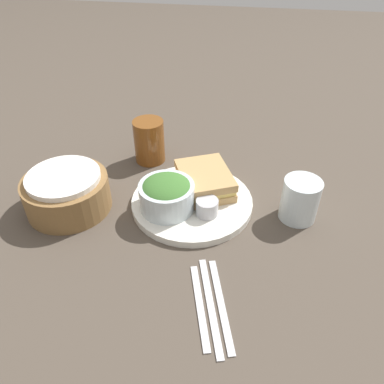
# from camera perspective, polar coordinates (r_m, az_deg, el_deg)

# --- Properties ---
(ground_plane) EXTENTS (4.00, 4.00, 0.00)m
(ground_plane) POSITION_cam_1_polar(r_m,az_deg,el_deg) (0.84, 0.00, -1.97)
(ground_plane) COLOR #4C4238
(plate) EXTENTS (0.27, 0.27, 0.02)m
(plate) POSITION_cam_1_polar(r_m,az_deg,el_deg) (0.83, 0.00, -1.53)
(plate) COLOR white
(plate) RESTS_ON ground_plane
(sandwich) EXTENTS (0.17, 0.16, 0.05)m
(sandwich) POSITION_cam_1_polar(r_m,az_deg,el_deg) (0.85, 1.94, 1.78)
(sandwich) COLOR tan
(sandwich) RESTS_ON plate
(salad_bowl) EXTENTS (0.12, 0.12, 0.07)m
(salad_bowl) POSITION_cam_1_polar(r_m,az_deg,el_deg) (0.79, -3.88, -0.25)
(salad_bowl) COLOR silver
(salad_bowl) RESTS_ON plate
(dressing_cup) EXTENTS (0.05, 0.05, 0.04)m
(dressing_cup) POSITION_cam_1_polar(r_m,az_deg,el_deg) (0.78, 2.31, -2.33)
(dressing_cup) COLOR #B7B7BC
(dressing_cup) RESTS_ON plate
(orange_wedge) EXTENTS (0.04, 0.04, 0.04)m
(orange_wedge) POSITION_cam_1_polar(r_m,az_deg,el_deg) (0.85, -3.72, 1.79)
(orange_wedge) COLOR orange
(orange_wedge) RESTS_ON plate
(drink_glass) EXTENTS (0.08, 0.08, 0.11)m
(drink_glass) POSITION_cam_1_polar(r_m,az_deg,el_deg) (0.97, -6.53, 7.72)
(drink_glass) COLOR brown
(drink_glass) RESTS_ON ground_plane
(bread_basket) EXTENTS (0.18, 0.18, 0.09)m
(bread_basket) POSITION_cam_1_polar(r_m,az_deg,el_deg) (0.85, -18.53, -0.00)
(bread_basket) COLOR olive
(bread_basket) RESTS_ON ground_plane
(fork) EXTENTS (0.18, 0.07, 0.01)m
(fork) POSITION_cam_1_polar(r_m,az_deg,el_deg) (0.66, 4.43, -16.51)
(fork) COLOR silver
(fork) RESTS_ON ground_plane
(knife) EXTENTS (0.19, 0.07, 0.01)m
(knife) POSITION_cam_1_polar(r_m,az_deg,el_deg) (0.66, 2.83, -16.69)
(knife) COLOR silver
(knife) RESTS_ON ground_plane
(spoon) EXTENTS (0.17, 0.06, 0.01)m
(spoon) POSITION_cam_1_polar(r_m,az_deg,el_deg) (0.66, 1.21, -16.86)
(spoon) COLOR silver
(spoon) RESTS_ON ground_plane
(water_glass) EXTENTS (0.08, 0.08, 0.09)m
(water_glass) POSITION_cam_1_polar(r_m,az_deg,el_deg) (0.81, 16.12, -1.07)
(water_glass) COLOR silver
(water_glass) RESTS_ON ground_plane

